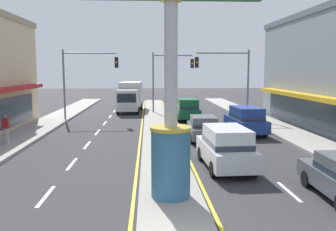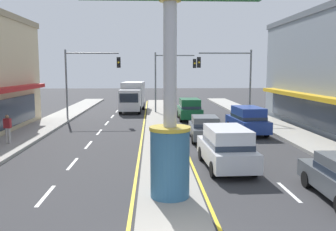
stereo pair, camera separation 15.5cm
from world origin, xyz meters
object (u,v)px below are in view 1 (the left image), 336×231
traffic_light_median_far (168,72)px  traffic_light_right_side (229,72)px  district_sign (171,94)px  pedestrian_near_kerb (6,127)px  suv_near_left_lane (246,120)px  traffic_light_left_side (84,72)px  suv_far_left_oncoming (187,109)px  sedan_far_right_lane (203,128)px  box_truck_mid_left_lane (130,96)px  suv_kerb_right (226,147)px

traffic_light_median_far → traffic_light_right_side: bearing=-46.1°
district_sign → pedestrian_near_kerb: 13.11m
suv_near_left_lane → pedestrian_near_kerb: 15.47m
pedestrian_near_kerb → traffic_light_median_far: bearing=56.8°
traffic_light_left_side → traffic_light_median_far: bearing=32.0°
district_sign → suv_near_left_lane: bearing=64.5°
traffic_light_median_far → suv_far_left_oncoming: size_ratio=1.35×
traffic_light_left_side → sedan_far_right_lane: bearing=-46.2°
suv_near_left_lane → box_truck_mid_left_lane: 16.80m
suv_near_left_lane → traffic_light_median_far: bearing=111.4°
traffic_light_median_far → sedan_far_right_lane: bearing=-84.1°
traffic_light_median_far → suv_kerb_right: size_ratio=1.33×
traffic_light_median_far → traffic_light_left_side: bearing=-148.0°
district_sign → traffic_light_right_side: size_ratio=1.29×
box_truck_mid_left_lane → suv_kerb_right: size_ratio=1.50×
traffic_light_left_side → box_truck_mid_left_lane: traffic_light_left_side is taller
suv_near_left_lane → suv_kerb_right: bearing=-110.7°
traffic_light_right_side → box_truck_mid_left_lane: 11.93m
traffic_light_median_far → sedan_far_right_lane: 14.70m
box_truck_mid_left_lane → suv_far_left_oncoming: box_truck_mid_left_lane is taller
sedan_far_right_lane → district_sign: bearing=-104.5°
suv_near_left_lane → suv_kerb_right: same height
sedan_far_right_lane → pedestrian_near_kerb: bearing=-172.8°
suv_far_left_oncoming → traffic_light_right_side: bearing=-6.2°
suv_far_left_oncoming → suv_near_left_lane: bearing=-65.7°
pedestrian_near_kerb → traffic_light_left_side: bearing=76.3°
district_sign → suv_kerb_right: size_ratio=1.71×
traffic_light_left_side → suv_near_left_lane: 14.84m
district_sign → suv_kerb_right: district_sign is taller
traffic_light_right_side → traffic_light_median_far: (-5.07, 5.27, -0.05)m
traffic_light_left_side → suv_kerb_right: size_ratio=1.33×
suv_near_left_lane → suv_far_left_oncoming: bearing=114.3°
district_sign → box_truck_mid_left_lane: bearing=95.6°
traffic_light_left_side → suv_near_left_lane: size_ratio=1.32×
sedan_far_right_lane → pedestrian_near_kerb: 11.86m
suv_far_left_oncoming → pedestrian_near_kerb: suv_far_left_oncoming is taller
suv_near_left_lane → pedestrian_near_kerb: size_ratio=2.79×
sedan_far_right_lane → suv_near_left_lane: bearing=31.3°
traffic_light_right_side → suv_far_left_oncoming: size_ratio=1.35×
pedestrian_near_kerb → district_sign: bearing=-45.6°
traffic_light_right_side → box_truck_mid_left_lane: size_ratio=0.89×
district_sign → pedestrian_near_kerb: size_ratio=4.72×
sedan_far_right_lane → suv_near_left_lane: 3.87m
district_sign → pedestrian_near_kerb: bearing=134.4°
traffic_light_median_far → box_truck_mid_left_lane: (-3.94, 2.11, -2.50)m
traffic_light_right_side → suv_near_left_lane: (-0.28, -6.94, -3.26)m
traffic_light_right_side → sedan_far_right_lane: traffic_light_right_side is taller
suv_near_left_lane → suv_far_left_oncoming: (-3.30, 7.33, 0.00)m
traffic_light_left_side → suv_kerb_right: (9.10, -16.21, -3.26)m
suv_near_left_lane → sedan_far_right_lane: bearing=-148.7°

